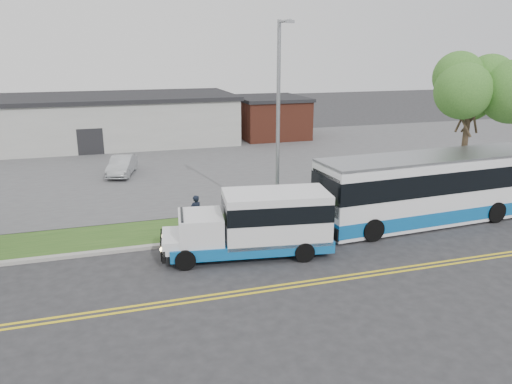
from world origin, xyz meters
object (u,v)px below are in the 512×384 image
object	(u,v)px
tree_east	(471,90)
transit_bus	(433,188)
shuttle_bus	(260,222)
pedestrian	(196,212)
streetlight_near	(279,117)
parked_car_a	(122,165)

from	to	relation	value
tree_east	transit_bus	distance (m)	6.23
shuttle_bus	pedestrian	bearing A→B (deg)	128.38
streetlight_near	parked_car_a	distance (m)	14.35
shuttle_bus	pedestrian	xyz separation A→B (m)	(-2.05, 3.46, -0.50)
tree_east	shuttle_bus	size ratio (longest dim) A/B	1.15
parked_car_a	tree_east	bearing A→B (deg)	-17.93
tree_east	streetlight_near	distance (m)	11.05
tree_east	parked_car_a	world-z (taller)	tree_east
tree_east	shuttle_bus	distance (m)	14.45
tree_east	pedestrian	xyz separation A→B (m)	(-15.13, -0.41, -5.27)
streetlight_near	tree_east	bearing A→B (deg)	1.42
shuttle_bus	pedestrian	size ratio (longest dim) A/B	4.31
tree_east	shuttle_bus	xyz separation A→B (m)	(-13.08, -3.87, -4.77)
streetlight_near	parked_car_a	world-z (taller)	streetlight_near
shuttle_bus	transit_bus	world-z (taller)	transit_bus
tree_east	pedestrian	size ratio (longest dim) A/B	4.96
transit_bus	streetlight_near	bearing A→B (deg)	160.54
shuttle_bus	tree_east	bearing A→B (deg)	24.28
parked_car_a	streetlight_near	bearing A→B (deg)	-44.74
streetlight_near	parked_car_a	bearing A→B (deg)	120.63
streetlight_near	shuttle_bus	world-z (taller)	streetlight_near
shuttle_bus	streetlight_near	bearing A→B (deg)	67.76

